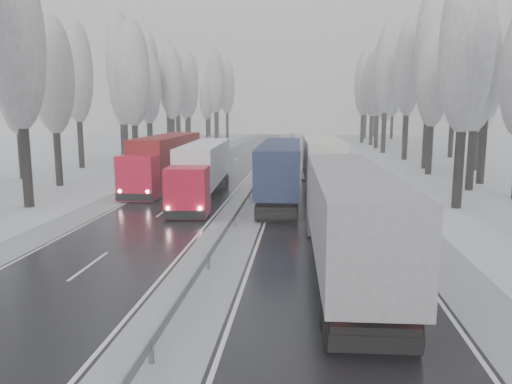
% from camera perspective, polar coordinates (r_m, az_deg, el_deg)
% --- Properties ---
extents(carriageway_right, '(7.50, 200.00, 0.03)m').
position_cam_1_polar(carriageway_right, '(38.61, 7.34, -0.67)').
color(carriageway_right, black).
rests_on(carriageway_right, ground).
extents(carriageway_left, '(7.50, 200.00, 0.03)m').
position_cam_1_polar(carriageway_left, '(39.67, -8.00, -0.41)').
color(carriageway_left, black).
rests_on(carriageway_left, ground).
extents(median_slush, '(3.00, 200.00, 0.04)m').
position_cam_1_polar(median_slush, '(38.79, -0.44, -0.54)').
color(median_slush, '#A6A9AE').
rests_on(median_slush, ground).
extents(shoulder_right, '(2.40, 200.00, 0.04)m').
position_cam_1_polar(shoulder_right, '(39.09, 14.61, -0.77)').
color(shoulder_right, '#A6A9AE').
rests_on(shoulder_right, ground).
extents(shoulder_left, '(2.40, 200.00, 0.04)m').
position_cam_1_polar(shoulder_left, '(41.10, -14.73, -0.28)').
color(shoulder_left, '#A6A9AE').
rests_on(shoulder_left, ground).
extents(median_guardrail, '(0.12, 200.00, 0.76)m').
position_cam_1_polar(median_guardrail, '(38.68, -0.44, 0.30)').
color(median_guardrail, slate).
rests_on(median_guardrail, ground).
extents(tree_18, '(3.60, 3.60, 16.58)m').
position_cam_1_polar(tree_18, '(36.81, 22.94, 14.90)').
color(tree_18, black).
rests_on(tree_18, ground).
extents(tree_20, '(3.60, 3.60, 15.71)m').
position_cam_1_polar(tree_20, '(45.50, 23.97, 12.94)').
color(tree_20, black).
rests_on(tree_20, ground).
extents(tree_21, '(3.60, 3.60, 18.62)m').
position_cam_1_polar(tree_21, '(50.15, 25.14, 14.59)').
color(tree_21, black).
rests_on(tree_21, ground).
extents(tree_22, '(3.60, 3.60, 15.86)m').
position_cam_1_polar(tree_22, '(55.29, 19.64, 12.52)').
color(tree_22, black).
rests_on(tree_22, ground).
extents(tree_23, '(3.60, 3.60, 13.55)m').
position_cam_1_polar(tree_23, '(60.81, 24.49, 10.50)').
color(tree_23, black).
rests_on(tree_23, ground).
extents(tree_24, '(3.60, 3.60, 20.49)m').
position_cam_1_polar(tree_24, '(61.00, 19.36, 14.97)').
color(tree_24, black).
rests_on(tree_24, ground).
extents(tree_25, '(3.60, 3.60, 19.44)m').
position_cam_1_polar(tree_25, '(66.64, 24.44, 13.58)').
color(tree_25, black).
rests_on(tree_25, ground).
extents(tree_26, '(3.60, 3.60, 18.78)m').
position_cam_1_polar(tree_26, '(70.81, 17.03, 13.36)').
color(tree_26, black).
rests_on(tree_26, ground).
extents(tree_27, '(3.60, 3.60, 17.62)m').
position_cam_1_polar(tree_27, '(76.30, 21.79, 12.23)').
color(tree_27, black).
rests_on(tree_27, ground).
extents(tree_28, '(3.60, 3.60, 19.62)m').
position_cam_1_polar(tree_28, '(81.13, 14.66, 13.28)').
color(tree_28, black).
rests_on(tree_28, ground).
extents(tree_29, '(3.60, 3.60, 18.11)m').
position_cam_1_polar(tree_29, '(86.39, 19.15, 12.18)').
color(tree_29, black).
rests_on(tree_29, ground).
extents(tree_30, '(3.60, 3.60, 17.86)m').
position_cam_1_polar(tree_30, '(90.72, 13.79, 12.16)').
color(tree_30, black).
rests_on(tree_30, ground).
extents(tree_31, '(3.60, 3.60, 18.58)m').
position_cam_1_polar(tree_31, '(95.67, 17.04, 12.14)').
color(tree_31, black).
rests_on(tree_31, ground).
extents(tree_32, '(3.60, 3.60, 17.33)m').
position_cam_1_polar(tree_32, '(98.14, 13.19, 11.76)').
color(tree_32, black).
rests_on(tree_32, ground).
extents(tree_33, '(3.60, 3.60, 14.33)m').
position_cam_1_polar(tree_33, '(102.48, 14.62, 10.52)').
color(tree_33, black).
rests_on(tree_33, ground).
extents(tree_34, '(3.60, 3.60, 17.63)m').
position_cam_1_polar(tree_34, '(105.09, 12.18, 11.72)').
color(tree_34, black).
rests_on(tree_34, ground).
extents(tree_35, '(3.60, 3.60, 18.25)m').
position_cam_1_polar(tree_35, '(110.45, 16.79, 11.62)').
color(tree_35, black).
rests_on(tree_35, ground).
extents(tree_36, '(3.60, 3.60, 20.23)m').
position_cam_1_polar(tree_36, '(115.08, 12.30, 12.32)').
color(tree_36, black).
rests_on(tree_36, ground).
extents(tree_37, '(3.60, 3.60, 16.37)m').
position_cam_1_polar(tree_37, '(119.92, 15.40, 10.90)').
color(tree_37, black).
rests_on(tree_37, ground).
extents(tree_38, '(3.60, 3.60, 17.97)m').
position_cam_1_polar(tree_38, '(125.70, 12.49, 11.40)').
color(tree_38, black).
rests_on(tree_38, ground).
extents(tree_39, '(3.60, 3.60, 16.19)m').
position_cam_1_polar(tree_39, '(129.98, 13.51, 10.78)').
color(tree_39, black).
rests_on(tree_39, ground).
extents(tree_58, '(3.60, 3.60, 17.21)m').
position_cam_1_polar(tree_58, '(38.00, -25.64, 15.14)').
color(tree_58, black).
rests_on(tree_58, ground).
extents(tree_60, '(3.60, 3.60, 14.84)m').
position_cam_1_polar(tree_60, '(47.54, -22.20, 12.19)').
color(tree_60, black).
rests_on(tree_60, ground).
extents(tree_61, '(3.60, 3.60, 13.95)m').
position_cam_1_polar(tree_61, '(53.80, -25.72, 10.94)').
color(tree_61, black).
rests_on(tree_61, ground).
extents(tree_62, '(3.60, 3.60, 16.04)m').
position_cam_1_polar(tree_62, '(54.86, -13.92, 12.94)').
color(tree_62, black).
rests_on(tree_62, ground).
extents(tree_63, '(3.60, 3.60, 16.88)m').
position_cam_1_polar(tree_63, '(61.55, -19.81, 12.75)').
color(tree_63, black).
rests_on(tree_63, ground).
extents(tree_64, '(3.60, 3.60, 15.42)m').
position_cam_1_polar(tree_64, '(64.73, -14.92, 11.96)').
color(tree_64, black).
rests_on(tree_64, ground).
extents(tree_65, '(3.60, 3.60, 19.48)m').
position_cam_1_polar(tree_65, '(69.27, -15.26, 13.90)').
color(tree_65, black).
rests_on(tree_65, ground).
extents(tree_66, '(3.60, 3.60, 15.23)m').
position_cam_1_polar(tree_66, '(73.81, -12.20, 11.61)').
color(tree_66, black).
rests_on(tree_66, ground).
extents(tree_67, '(3.60, 3.60, 17.09)m').
position_cam_1_polar(tree_67, '(78.09, -12.32, 12.35)').
color(tree_67, black).
rests_on(tree_67, ground).
extents(tree_68, '(3.60, 3.60, 16.65)m').
position_cam_1_polar(tree_68, '(79.90, -9.63, 12.16)').
color(tree_68, black).
rests_on(tree_68, ground).
extents(tree_69, '(3.60, 3.60, 19.35)m').
position_cam_1_polar(tree_69, '(85.18, -12.17, 13.06)').
color(tree_69, black).
rests_on(tree_69, ground).
extents(tree_70, '(3.60, 3.60, 17.09)m').
position_cam_1_polar(tree_70, '(89.62, -7.77, 12.07)').
color(tree_70, black).
rests_on(tree_70, ground).
extents(tree_71, '(3.60, 3.60, 19.61)m').
position_cam_1_polar(tree_71, '(94.75, -10.10, 12.83)').
color(tree_71, black).
rests_on(tree_71, ground).
extents(tree_72, '(3.60, 3.60, 15.11)m').
position_cam_1_polar(tree_72, '(99.26, -7.99, 11.06)').
color(tree_72, black).
rests_on(tree_72, ground).
extents(tree_73, '(3.60, 3.60, 17.22)m').
position_cam_1_polar(tree_73, '(103.88, -9.07, 11.70)').
color(tree_73, black).
rests_on(tree_73, ground).
extents(tree_74, '(3.60, 3.60, 19.68)m').
position_cam_1_polar(tree_74, '(109.17, -4.67, 12.49)').
color(tree_74, black).
rests_on(tree_74, ground).
extents(tree_75, '(3.60, 3.60, 18.60)m').
position_cam_1_polar(tree_75, '(114.95, -8.88, 11.91)').
color(tree_75, black).
rests_on(tree_75, ground).
extents(tree_76, '(3.60, 3.60, 18.55)m').
position_cam_1_polar(tree_76, '(118.22, -3.35, 11.92)').
color(tree_76, black).
rests_on(tree_76, ground).
extents(tree_77, '(3.60, 3.60, 14.32)m').
position_cam_1_polar(tree_77, '(123.04, -5.67, 10.53)').
color(tree_77, black).
rests_on(tree_77, ground).
extents(tree_78, '(3.60, 3.60, 19.55)m').
position_cam_1_polar(tree_78, '(125.31, -4.50, 12.05)').
color(tree_78, black).
rests_on(tree_78, ground).
extents(tree_79, '(3.60, 3.60, 17.07)m').
position_cam_1_polar(tree_79, '(129.68, -5.41, 11.25)').
color(tree_79, black).
rests_on(tree_79, ground).
extents(truck_grey_tarp, '(3.19, 17.39, 4.44)m').
position_cam_1_polar(truck_grey_tarp, '(20.69, 10.26, -2.23)').
color(truck_grey_tarp, '#535257').
rests_on(truck_grey_tarp, ground).
extents(truck_blue_box, '(2.86, 17.08, 4.37)m').
position_cam_1_polar(truck_blue_box, '(36.48, 2.87, 2.84)').
color(truck_blue_box, '#1C2347').
rests_on(truck_blue_box, ground).
extents(truck_cream_box, '(3.32, 17.27, 4.41)m').
position_cam_1_polar(truck_cream_box, '(42.02, 7.37, 3.67)').
color(truck_cream_box, beige).
rests_on(truck_cream_box, ground).
extents(box_truck_distant, '(3.20, 7.81, 2.83)m').
position_cam_1_polar(box_truck_distant, '(83.94, 5.03, 5.76)').
color(box_truck_distant, '#A9ABB0').
rests_on(box_truck_distant, ground).
extents(truck_red_white, '(3.40, 16.32, 4.16)m').
position_cam_1_polar(truck_red_white, '(37.83, -6.05, 2.84)').
color(truck_red_white, '#B30923').
rests_on(truck_red_white, ground).
extents(truck_red_red, '(2.84, 17.35, 4.44)m').
position_cam_1_polar(truck_red_red, '(44.18, -10.40, 3.89)').
color(truck_red_red, red).
rests_on(truck_red_red, ground).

